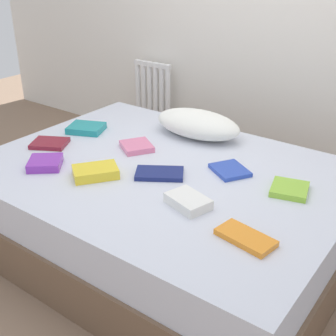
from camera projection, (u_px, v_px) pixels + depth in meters
ground_plane at (163, 243)px, 2.65m from camera, size 8.00×8.00×0.00m
bed at (163, 208)px, 2.54m from camera, size 2.00×1.50×0.50m
radiator at (153, 97)px, 3.87m from camera, size 0.37×0.04×0.60m
pillow at (198, 124)px, 2.81m from camera, size 0.58×0.32×0.16m
textbook_pink at (137, 146)px, 2.66m from camera, size 0.25×0.24×0.03m
textbook_white at (188, 201)px, 2.06m from camera, size 0.23×0.19×0.05m
textbook_blue at (230, 170)px, 2.38m from camera, size 0.25×0.24×0.02m
textbook_yellow at (95, 172)px, 2.33m from camera, size 0.26×0.28×0.05m
textbook_orange at (246, 238)px, 1.82m from camera, size 0.26×0.16×0.03m
textbook_lime at (290, 189)px, 2.19m from camera, size 0.21×0.22×0.03m
textbook_teal at (86, 128)px, 2.91m from camera, size 0.27×0.25×0.04m
textbook_maroon at (50, 143)px, 2.70m from camera, size 0.26×0.25×0.03m
textbook_navy at (159, 173)px, 2.34m from camera, size 0.29×0.26×0.02m
textbook_purple at (45, 163)px, 2.43m from camera, size 0.24×0.24×0.04m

